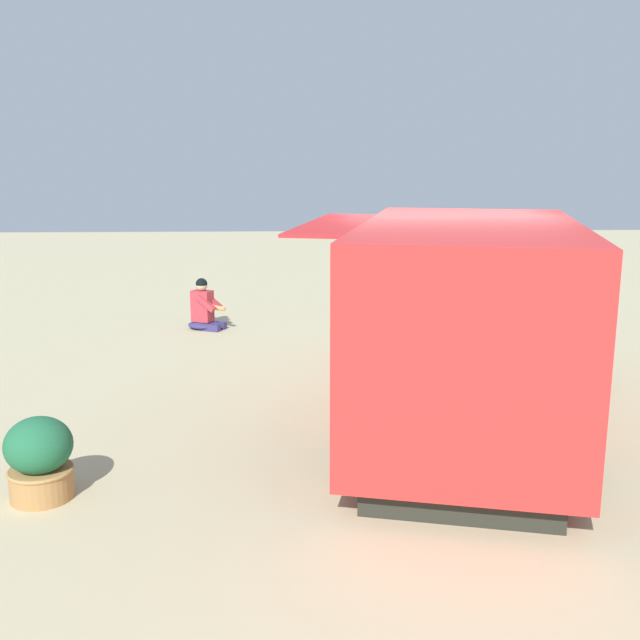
{
  "coord_description": "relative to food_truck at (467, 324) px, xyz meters",
  "views": [
    {
      "loc": [
        8.85,
        -1.86,
        2.88
      ],
      "look_at": [
        0.84,
        -1.55,
        1.11
      ],
      "focal_mm": 42.0,
      "sensor_mm": 36.0,
      "label": 1
    }
  ],
  "objects": [
    {
      "name": "person_customer",
      "position": [
        -4.54,
        -3.38,
        -0.76
      ],
      "size": [
        0.62,
        0.75,
        0.86
      ],
      "color": "navy",
      "rests_on": "ground_plane"
    },
    {
      "name": "ground_plane",
      "position": [
        -0.98,
        -0.05,
        -1.08
      ],
      "size": [
        40.0,
        40.0,
        0.0
      ],
      "primitive_type": "plane",
      "color": "#BEB289"
    },
    {
      "name": "food_truck",
      "position": [
        0.0,
        0.0,
        0.0
      ],
      "size": [
        5.91,
        3.66,
        2.24
      ],
      "color": "red",
      "rests_on": "ground_plane"
    },
    {
      "name": "planter_flowering_far",
      "position": [
        1.83,
        -4.06,
        -0.72
      ],
      "size": [
        0.57,
        0.57,
        0.72
      ],
      "color": "#AE7B45",
      "rests_on": "ground_plane"
    }
  ]
}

